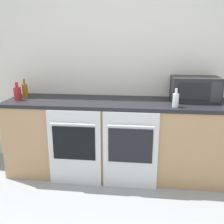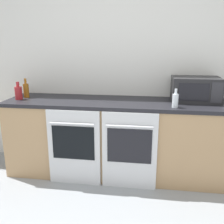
% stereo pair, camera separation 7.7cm
% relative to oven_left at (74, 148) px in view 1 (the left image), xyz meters
% --- Properties ---
extents(wall_back, '(10.00, 0.06, 2.60)m').
position_rel_oven_left_xyz_m(wall_back, '(0.43, 0.67, 0.87)').
color(wall_back, silver).
rests_on(wall_back, ground_plane).
extents(counter_back, '(2.56, 0.65, 0.88)m').
position_rel_oven_left_xyz_m(counter_back, '(0.43, 0.33, 0.01)').
color(counter_back, tan).
rests_on(counter_back, ground_plane).
extents(oven_left, '(0.57, 0.06, 0.84)m').
position_rel_oven_left_xyz_m(oven_left, '(0.00, 0.00, 0.00)').
color(oven_left, silver).
rests_on(oven_left, ground_plane).
extents(oven_right, '(0.57, 0.06, 0.84)m').
position_rel_oven_left_xyz_m(oven_right, '(0.60, 0.00, 0.00)').
color(oven_right, silver).
rests_on(oven_right, ground_plane).
extents(microwave, '(0.51, 0.35, 0.27)m').
position_rel_oven_left_xyz_m(microwave, '(1.28, 0.43, 0.59)').
color(microwave, '#232326').
rests_on(microwave, counter_back).
extents(bottle_clear, '(0.06, 0.06, 0.19)m').
position_rel_oven_left_xyz_m(bottle_clear, '(1.04, 0.12, 0.53)').
color(bottle_clear, silver).
rests_on(bottle_clear, counter_back).
extents(bottle_red, '(0.08, 0.08, 0.20)m').
position_rel_oven_left_xyz_m(bottle_red, '(-0.71, 0.25, 0.53)').
color(bottle_red, maroon).
rests_on(bottle_red, counter_back).
extents(bottle_amber, '(0.07, 0.07, 0.23)m').
position_rel_oven_left_xyz_m(bottle_amber, '(-0.68, 0.37, 0.54)').
color(bottle_amber, '#8C5114').
rests_on(bottle_amber, counter_back).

